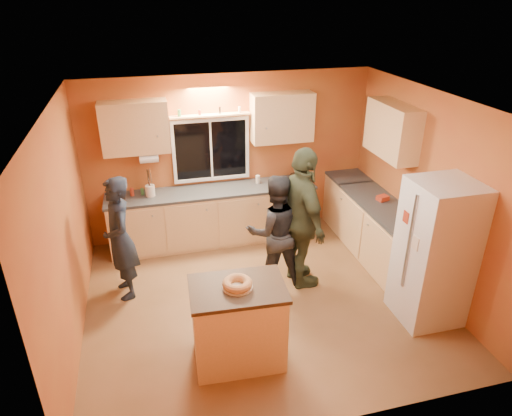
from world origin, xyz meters
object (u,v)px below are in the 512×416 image
object	(u,v)px
person_left	(120,239)
refrigerator	(435,253)
island	(238,323)
person_right	(302,220)
person_center	(275,231)

from	to	relation	value
person_left	refrigerator	bearing A→B (deg)	57.32
island	person_right	world-z (taller)	person_right
refrigerator	island	distance (m)	2.46
island	person_center	xyz separation A→B (m)	(0.80, 1.32, 0.31)
person_center	person_right	size ratio (longest dim) A/B	0.81
person_center	refrigerator	bearing A→B (deg)	146.85
person_center	island	bearing A→B (deg)	61.36
island	person_right	bearing A→B (deg)	50.35
person_right	refrigerator	bearing A→B (deg)	-134.26
person_left	person_right	bearing A→B (deg)	70.10
person_center	person_right	bearing A→B (deg)	165.07
refrigerator	person_right	distance (m)	1.67
person_center	person_left	bearing A→B (deg)	-4.39
person_left	person_center	distance (m)	2.01
refrigerator	island	bearing A→B (deg)	-176.18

